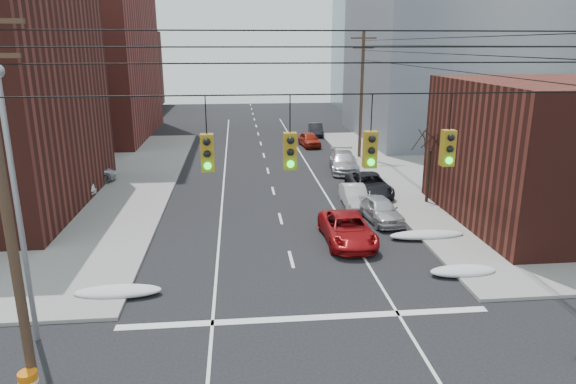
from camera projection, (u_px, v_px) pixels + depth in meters
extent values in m
cube|color=#451A14|center=(83.00, 71.00, 79.60)|extent=(22.00, 18.00, 12.00)
cube|color=gray|center=(468.00, 19.00, 53.71)|extent=(22.00, 20.00, 25.00)
cube|color=gray|center=(406.00, 37.00, 79.18)|extent=(20.00, 18.00, 22.00)
cylinder|color=#473323|center=(7.00, 216.00, 13.52)|extent=(0.28, 0.28, 11.00)
cylinder|color=#473323|center=(361.00, 97.00, 44.79)|extent=(0.28, 0.28, 11.00)
cube|color=#473323|center=(364.00, 38.00, 43.43)|extent=(2.20, 0.12, 0.12)
cube|color=#473323|center=(363.00, 48.00, 43.65)|extent=(1.80, 0.12, 0.12)
cylinder|color=black|center=(328.00, 94.00, 13.47)|extent=(17.00, 0.04, 0.04)
cylinder|color=black|center=(206.00, 115.00, 13.30)|extent=(0.03, 0.03, 1.00)
cube|color=olive|center=(207.00, 153.00, 13.58)|extent=(0.35, 0.30, 1.00)
sphere|color=black|center=(207.00, 142.00, 13.33)|extent=(0.20, 0.20, 0.20)
sphere|color=black|center=(207.00, 154.00, 13.42)|extent=(0.20, 0.20, 0.20)
sphere|color=#0CE526|center=(208.00, 166.00, 13.51)|extent=(0.20, 0.20, 0.20)
cylinder|color=black|center=(290.00, 114.00, 13.51)|extent=(0.03, 0.03, 1.00)
cube|color=olive|center=(290.00, 151.00, 13.79)|extent=(0.35, 0.30, 1.00)
sphere|color=black|center=(291.00, 140.00, 13.54)|extent=(0.20, 0.20, 0.20)
sphere|color=black|center=(291.00, 152.00, 13.63)|extent=(0.20, 0.20, 0.20)
sphere|color=#0CE526|center=(291.00, 164.00, 13.72)|extent=(0.20, 0.20, 0.20)
cylinder|color=black|center=(372.00, 113.00, 13.73)|extent=(0.03, 0.03, 1.00)
cube|color=olive|center=(370.00, 149.00, 14.00)|extent=(0.35, 0.30, 1.00)
sphere|color=black|center=(372.00, 139.00, 13.75)|extent=(0.20, 0.20, 0.20)
sphere|color=black|center=(372.00, 151.00, 13.84)|extent=(0.20, 0.20, 0.20)
sphere|color=#0CE526|center=(371.00, 162.00, 13.93)|extent=(0.20, 0.20, 0.20)
cylinder|color=black|center=(451.00, 112.00, 13.94)|extent=(0.03, 0.03, 1.00)
cube|color=olive|center=(448.00, 148.00, 14.21)|extent=(0.35, 0.30, 1.00)
sphere|color=black|center=(451.00, 138.00, 13.96)|extent=(0.20, 0.20, 0.20)
sphere|color=black|center=(450.00, 149.00, 14.05)|extent=(0.20, 0.20, 0.20)
sphere|color=#0CE526|center=(449.00, 161.00, 14.14)|extent=(0.20, 0.20, 0.20)
cylinder|color=gray|center=(19.00, 217.00, 16.57)|extent=(0.18, 0.18, 9.00)
cylinder|color=black|center=(428.00, 177.00, 32.54)|extent=(0.20, 0.20, 3.50)
cylinder|color=black|center=(436.00, 141.00, 32.05)|extent=(0.27, 0.82, 1.19)
cylinder|color=black|center=(431.00, 138.00, 32.44)|extent=(1.17, 0.54, 1.38)
cylinder|color=black|center=(420.00, 137.00, 32.53)|extent=(1.44, 1.00, 1.48)
cylinder|color=black|center=(424.00, 141.00, 31.92)|extent=(0.17, 0.84, 1.19)
cylinder|color=black|center=(427.00, 141.00, 31.43)|extent=(0.82, 0.99, 1.40)
cylinder|color=black|center=(437.00, 142.00, 31.06)|extent=(1.74, 0.21, 1.43)
cylinder|color=black|center=(438.00, 142.00, 31.71)|extent=(0.48, 0.73, 1.20)
ellipsoid|color=silver|center=(118.00, 291.00, 20.82)|extent=(3.50, 1.08, 0.42)
ellipsoid|color=silver|center=(463.00, 271.00, 22.71)|extent=(3.00, 1.08, 0.42)
ellipsoid|color=silver|center=(427.00, 235.00, 27.02)|extent=(4.00, 1.08, 0.42)
imported|color=#9B0E11|center=(347.00, 229.00, 26.44)|extent=(2.44, 5.18, 1.43)
imported|color=silver|center=(380.00, 209.00, 29.59)|extent=(2.16, 4.35, 1.42)
imported|color=silver|center=(354.00, 196.00, 32.44)|extent=(1.55, 4.03, 1.31)
imported|color=black|center=(369.00, 185.00, 34.70)|extent=(2.46, 5.29, 1.47)
imported|color=#B7B7BC|center=(344.00, 162.00, 41.34)|extent=(2.77, 5.53, 1.54)
imported|color=maroon|center=(309.00, 139.00, 51.51)|extent=(2.12, 4.27, 1.40)
imported|color=black|center=(316.00, 129.00, 57.62)|extent=(1.79, 4.30, 1.38)
imported|color=silver|center=(58.00, 186.00, 33.71)|extent=(4.80, 2.93, 1.49)
imported|color=#B1B1B6|center=(78.00, 173.00, 37.07)|extent=(5.96, 4.51, 1.50)
imported|color=#B3B3B8|center=(32.00, 175.00, 37.09)|extent=(3.90, 2.57, 1.23)
cylinder|color=white|center=(28.00, 381.00, 14.56)|extent=(0.67, 0.67, 0.11)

